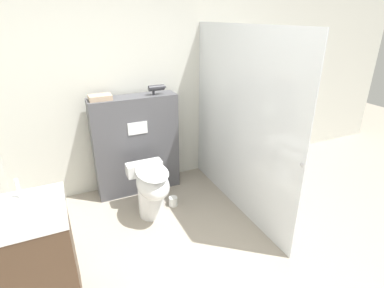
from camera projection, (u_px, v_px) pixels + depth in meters
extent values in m
cube|color=silver|center=(143.00, 85.00, 3.51)|extent=(8.00, 0.06, 2.50)
cube|color=#4C4C51|center=(136.00, 145.00, 3.53)|extent=(0.98, 0.26, 1.18)
cube|color=white|center=(138.00, 128.00, 3.31)|extent=(0.22, 0.01, 0.14)
cube|color=silver|center=(239.00, 124.00, 3.08)|extent=(0.01, 1.89, 1.93)
sphere|color=#B2B2B7|center=(303.00, 165.00, 2.33)|extent=(0.04, 0.04, 0.04)
cylinder|color=white|center=(151.00, 198.00, 3.19)|extent=(0.27, 0.27, 0.40)
ellipsoid|color=white|center=(153.00, 184.00, 3.03)|extent=(0.32, 0.49, 0.27)
ellipsoid|color=white|center=(152.00, 172.00, 2.98)|extent=(0.31, 0.48, 0.02)
cube|color=white|center=(144.00, 168.00, 3.26)|extent=(0.39, 0.14, 0.14)
cube|color=#473323|center=(36.00, 267.00, 2.07)|extent=(0.52, 0.42, 0.79)
cube|color=white|center=(21.00, 214.00, 1.89)|extent=(0.53, 0.43, 0.11)
cylinder|color=silver|center=(18.00, 188.00, 1.94)|extent=(0.02, 0.02, 0.14)
cylinder|color=#2D2D33|center=(156.00, 88.00, 3.33)|extent=(0.18, 0.06, 0.06)
cone|color=#2D2D33|center=(165.00, 87.00, 3.37)|extent=(0.03, 0.05, 0.05)
cylinder|color=#2D2D33|center=(153.00, 92.00, 3.34)|extent=(0.03, 0.03, 0.07)
cube|color=tan|center=(100.00, 97.00, 3.15)|extent=(0.23, 0.17, 0.05)
cylinder|color=white|center=(173.00, 201.00, 3.40)|extent=(0.10, 0.10, 0.11)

